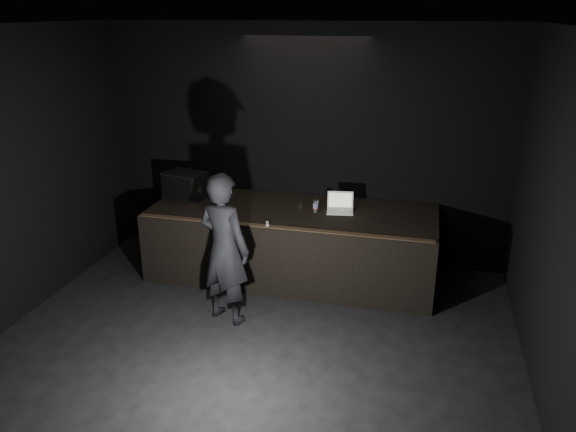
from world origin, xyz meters
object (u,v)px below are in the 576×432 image
(stage_riser, at_px, (292,243))
(person, at_px, (224,249))
(laptop, at_px, (340,206))
(stage_monitor, at_px, (185,185))
(beer_can, at_px, (316,206))

(stage_riser, xyz_separation_m, person, (-0.50, -1.41, 0.45))
(laptop, bearing_deg, person, -135.50)
(stage_monitor, bearing_deg, person, -37.06)
(stage_monitor, bearing_deg, laptop, 15.38)
(beer_can, xyz_separation_m, person, (-0.83, -1.40, -0.14))
(beer_can, bearing_deg, person, -120.70)
(stage_riser, relative_size, beer_can, 23.60)
(person, bearing_deg, stage_riser, -90.14)
(stage_riser, height_order, beer_can, beer_can)
(stage_riser, bearing_deg, person, -109.59)
(stage_monitor, relative_size, beer_can, 3.96)
(stage_riser, distance_m, person, 1.56)
(stage_monitor, distance_m, person, 1.95)
(stage_riser, height_order, laptop, laptop)
(laptop, distance_m, person, 1.92)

